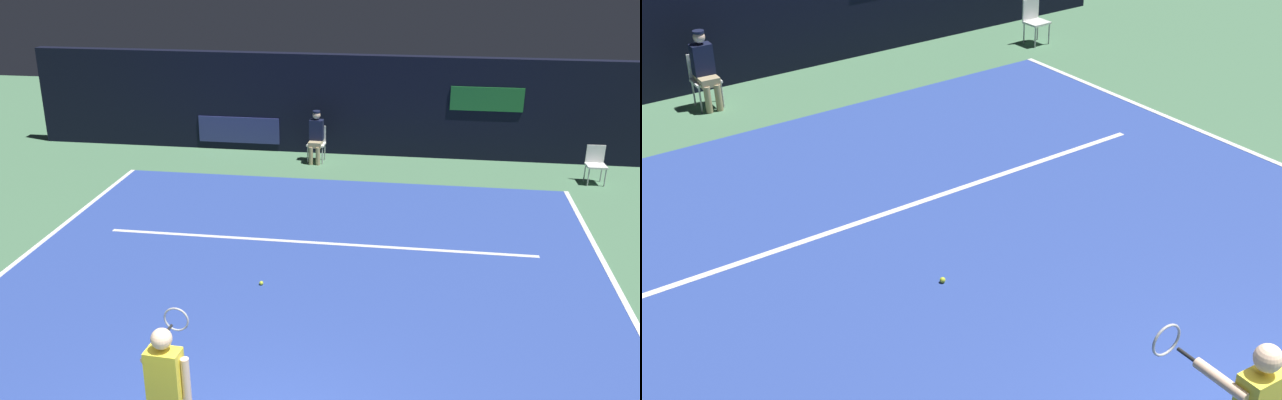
% 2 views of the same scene
% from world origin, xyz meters
% --- Properties ---
extents(ground_plane, '(32.97, 32.97, 0.00)m').
position_xyz_m(ground_plane, '(0.00, 4.52, 0.00)').
color(ground_plane, '#4C7A56').
extents(court_surface, '(10.38, 11.03, 0.01)m').
position_xyz_m(court_surface, '(0.00, 4.52, 0.01)').
color(court_surface, '#2D479E').
rests_on(court_surface, ground).
extents(line_sideline_left, '(0.10, 11.03, 0.01)m').
position_xyz_m(line_sideline_left, '(5.14, 4.52, 0.01)').
color(line_sideline_left, white).
rests_on(line_sideline_left, court_surface).
extents(line_service, '(8.10, 0.10, 0.01)m').
position_xyz_m(line_service, '(0.00, 6.45, 0.01)').
color(line_service, white).
rests_on(line_service, court_surface).
extents(back_wall, '(17.09, 0.33, 2.60)m').
position_xyz_m(back_wall, '(-0.00, 12.30, 1.30)').
color(back_wall, black).
rests_on(back_wall, ground).
extents(line_judge_on_chair, '(0.45, 0.54, 1.32)m').
position_xyz_m(line_judge_on_chair, '(-0.78, 11.39, 0.69)').
color(line_judge_on_chair, white).
rests_on(line_judge_on_chair, ground).
extents(courtside_chair_near, '(0.45, 0.43, 0.88)m').
position_xyz_m(courtside_chair_near, '(5.88, 10.78, 0.50)').
color(courtside_chair_near, white).
rests_on(courtside_chair_near, ground).
extents(tennis_ball, '(0.07, 0.07, 0.07)m').
position_xyz_m(tennis_ball, '(-0.66, 4.67, 0.05)').
color(tennis_ball, '#CCE033').
rests_on(tennis_ball, court_surface).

